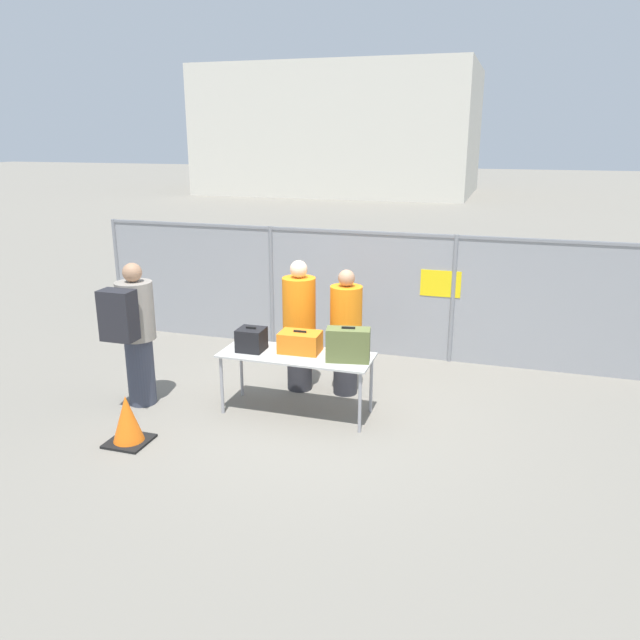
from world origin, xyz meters
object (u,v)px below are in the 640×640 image
Objects in this scene: inspection_table at (296,359)px; suitcase_black at (251,339)px; security_worker_near at (299,324)px; security_worker_far at (346,331)px; suitcase_orange at (300,342)px; utility_trailer at (434,307)px; traffic_cone at (127,421)px; traveler_hooded at (134,330)px; suitcase_olive at (348,345)px.

suitcase_black is at bearing -177.07° from inspection_table.
security_worker_near reaches higher than suitcase_black.
suitcase_black is 0.19× the size of security_worker_far.
utility_trailer is (1.15, 3.93, -0.49)m from suitcase_orange.
suitcase_black is 0.58× the size of traffic_cone.
traveler_hooded is 0.40× the size of utility_trailer.
security_worker_far is (-0.25, 0.81, -0.10)m from suitcase_olive.
suitcase_olive reaches higher than traffic_cone.
inspection_table is at bearing 177.36° from suitcase_olive.
suitcase_olive reaches higher than inspection_table.
traveler_hooded is 1.29m from traffic_cone.
security_worker_far is (0.63, 0.04, -0.05)m from security_worker_near.
traveler_hooded reaches higher than suitcase_orange.
utility_trailer is (0.51, 4.05, -0.57)m from suitcase_olive.
traveler_hooded reaches higher than security_worker_near.
utility_trailer is (1.17, 4.02, -0.31)m from inspection_table.
traveler_hooded reaches higher than traffic_cone.
inspection_table is 0.90m from security_worker_far.
traveler_hooded is at bearing -166.03° from suitcase_black.
suitcase_orange is 0.94× the size of suitcase_olive.
suitcase_olive reaches higher than utility_trailer.
inspection_table is 1.05× the size of security_worker_near.
security_worker_near is (-0.88, 0.78, -0.05)m from suitcase_olive.
utility_trailer is (1.75, 4.05, -0.51)m from suitcase_black.
security_worker_far is at bearing 34.12° from traveler_hooded.
security_worker_near reaches higher than suitcase_orange.
security_worker_near is at bearing 106.47° from inspection_table.
suitcase_black is at bearing 47.21° from security_worker_far.
suitcase_orange reaches higher than traffic_cone.
traveler_hooded reaches higher than suitcase_black.
security_worker_far is (0.99, 0.81, -0.04)m from suitcase_black.
traveler_hooded is at bearing 33.60° from security_worker_far.
inspection_table is at bearing 113.11° from security_worker_near.
security_worker_far reaches higher than suitcase_black.
utility_trailer is at bearing 66.70° from suitcase_black.
suitcase_olive is 0.96× the size of traffic_cone.
inspection_table is 2.06m from traveler_hooded.
suitcase_orange is 0.29× the size of security_worker_near.
suitcase_orange is at bearing 21.71° from traveler_hooded.
utility_trailer is (3.17, 4.41, -0.61)m from traveler_hooded.
suitcase_orange is at bearing 67.80° from security_worker_far.
security_worker_far is 0.37× the size of utility_trailer.
security_worker_near is (-0.22, 0.75, 0.21)m from inspection_table.
utility_trailer is at bearing 63.05° from traffic_cone.
traffic_cone is (-1.33, -2.07, -0.66)m from security_worker_near.
suitcase_black is at bearing 53.08° from traffic_cone.
suitcase_orange is at bearing 80.32° from inspection_table.
traffic_cone is at bearing -126.92° from suitcase_black.
suitcase_olive is at bearing -0.05° from suitcase_black.
security_worker_far reaches higher than suitcase_orange.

